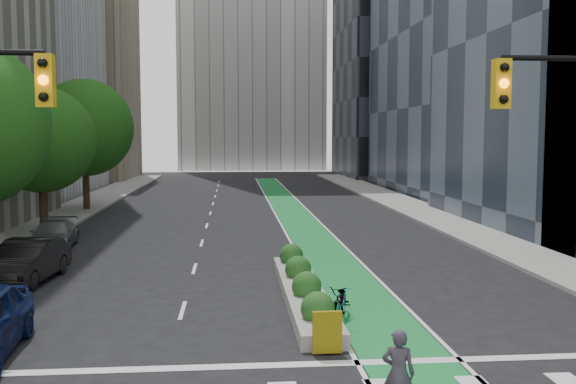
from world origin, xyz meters
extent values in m
cube|color=gray|center=(-11.80, 25.00, 0.07)|extent=(3.60, 90.00, 0.15)
cube|color=gray|center=(11.80, 25.00, 0.07)|extent=(3.60, 90.00, 0.15)
cube|color=#167B34|center=(3.00, 30.00, 0.01)|extent=(2.20, 70.00, 0.01)
cube|color=tan|center=(-20.00, 66.00, 13.00)|extent=(14.00, 16.00, 26.00)
cube|color=black|center=(20.00, 68.00, 14.00)|extent=(14.00, 18.00, 28.00)
cylinder|color=black|center=(-11.00, 22.00, 2.24)|extent=(0.44, 0.44, 4.48)
sphere|color=#163F0D|center=(-11.00, 22.00, 4.96)|extent=(5.60, 5.60, 5.60)
cylinder|color=black|center=(-11.00, 32.00, 2.58)|extent=(0.44, 0.44, 5.15)
sphere|color=#163F0D|center=(-11.00, 32.00, 5.70)|extent=(6.60, 6.60, 6.60)
cube|color=gold|center=(-4.70, 0.50, 6.25)|extent=(0.34, 0.28, 1.05)
sphere|color=orange|center=(-4.70, 0.34, 6.25)|extent=(0.20, 0.20, 0.20)
cube|color=gold|center=(4.70, 0.50, 6.25)|extent=(0.34, 0.28, 1.05)
sphere|color=orange|center=(4.70, 0.34, 6.25)|extent=(0.20, 0.20, 0.20)
cube|color=gray|center=(1.20, 7.00, 0.20)|extent=(1.20, 10.00, 0.40)
cube|color=yellow|center=(1.20, 1.80, 0.55)|extent=(0.70, 0.12, 1.00)
sphere|color=#194C19|center=(1.20, 3.50, 0.65)|extent=(0.90, 0.90, 0.90)
sphere|color=#194C19|center=(1.20, 6.00, 0.65)|extent=(0.90, 0.90, 0.90)
sphere|color=#194C19|center=(1.20, 8.50, 0.65)|extent=(0.90, 0.90, 0.90)
sphere|color=#194C19|center=(1.20, 11.00, 0.65)|extent=(0.90, 0.90, 0.90)
imported|color=gray|center=(2.00, 4.63, 0.54)|extent=(1.30, 2.16, 1.07)
imported|color=#39333D|center=(2.00, -1.64, 0.83)|extent=(0.70, 0.57, 1.66)
imported|color=black|center=(-8.22, 10.11, 0.76)|extent=(2.01, 4.72, 1.52)
imported|color=#545659|center=(-9.18, 17.08, 0.64)|extent=(2.12, 4.53, 1.28)
camera|label=1|loc=(-0.99, -12.79, 5.15)|focal=40.00mm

